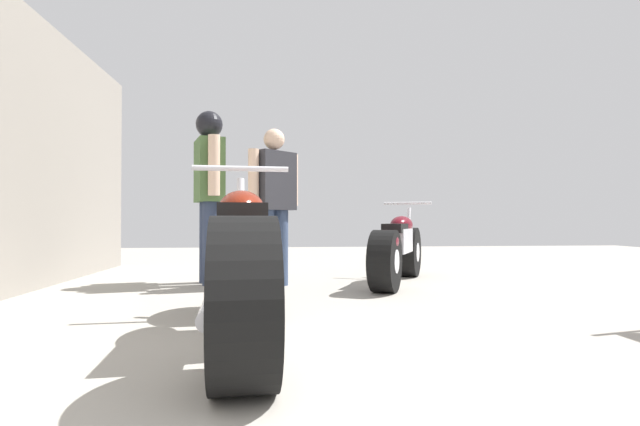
{
  "coord_description": "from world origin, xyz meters",
  "views": [
    {
      "loc": [
        -0.68,
        -0.01,
        0.67
      ],
      "look_at": [
        -0.33,
        3.71,
        0.73
      ],
      "focal_mm": 26.49,
      "sensor_mm": 36.0,
      "label": 1
    }
  ],
  "objects_px": {
    "motorcycle_maroon_cruiser": "(241,264)",
    "mechanic_with_helmet": "(209,180)",
    "mechanic_in_blue": "(274,197)",
    "motorcycle_black_naked": "(397,249)"
  },
  "relations": [
    {
      "from": "motorcycle_maroon_cruiser",
      "to": "mechanic_with_helmet",
      "type": "distance_m",
      "value": 2.56
    },
    {
      "from": "motorcycle_maroon_cruiser",
      "to": "mechanic_in_blue",
      "type": "height_order",
      "value": "mechanic_in_blue"
    },
    {
      "from": "motorcycle_maroon_cruiser",
      "to": "mechanic_with_helmet",
      "type": "bearing_deg",
      "value": 102.0
    },
    {
      "from": "motorcycle_maroon_cruiser",
      "to": "motorcycle_black_naked",
      "type": "xyz_separation_m",
      "value": [
        1.46,
        2.25,
        -0.07
      ]
    },
    {
      "from": "motorcycle_maroon_cruiser",
      "to": "motorcycle_black_naked",
      "type": "relative_size",
      "value": 1.26
    },
    {
      "from": "mechanic_in_blue",
      "to": "mechanic_with_helmet",
      "type": "relative_size",
      "value": 0.88
    },
    {
      "from": "mechanic_in_blue",
      "to": "mechanic_with_helmet",
      "type": "xyz_separation_m",
      "value": [
        -0.68,
        0.23,
        0.18
      ]
    },
    {
      "from": "mechanic_in_blue",
      "to": "motorcycle_black_naked",
      "type": "bearing_deg",
      "value": 2.34
    },
    {
      "from": "mechanic_in_blue",
      "to": "mechanic_with_helmet",
      "type": "height_order",
      "value": "mechanic_with_helmet"
    },
    {
      "from": "motorcycle_maroon_cruiser",
      "to": "mechanic_in_blue",
      "type": "relative_size",
      "value": 1.42
    }
  ]
}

